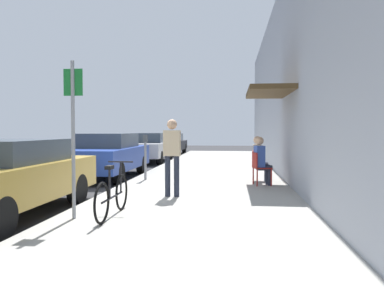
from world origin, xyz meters
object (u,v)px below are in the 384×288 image
Objects in this scene: cafe_chair_1 at (257,163)px; bicycle_0 at (113,195)px; parked_car_2 at (149,147)px; seated_patron_0 at (262,159)px; pedestrian_standing at (172,151)px; parked_car_3 at (169,143)px; street_sign at (73,127)px; seated_patron_1 at (259,157)px; parked_car_0 at (5,177)px; cafe_chair_0 at (259,166)px; parked_car_1 at (108,155)px; parking_meter at (145,154)px.

bicycle_0 is at bearing -119.53° from cafe_chair_1.
bicycle_0 is (2.09, -12.10, -0.27)m from parked_car_2.
pedestrian_standing is (-2.09, -1.94, 0.30)m from seated_patron_0.
street_sign reaches higher than parked_car_3.
parked_car_2 is at bearing 123.69° from seated_patron_1.
parked_car_0 is at bearing -90.00° from parked_car_3.
parked_car_0 is at bearing 163.51° from street_sign.
parked_car_0 is at bearing 173.36° from bicycle_0.
cafe_chair_0 is 0.67× the size of seated_patron_1.
seated_patron_0 reaches higher than parked_car_3.
parked_car_2 is 12.43m from street_sign.
pedestrian_standing is (-2.08, -2.79, 0.30)m from seated_patron_1.
parked_car_1 is 6.34m from street_sign.
seated_patron_0 is at bearing 54.82° from bicycle_0.
cafe_chair_0 is 0.87m from cafe_chair_1.
street_sign is at bearing -83.05° from parked_car_2.
parked_car_0 is 1.00× the size of parked_car_2.
cafe_chair_0 is 0.89m from seated_patron_1.
parked_car_3 is at bearing 108.85° from cafe_chair_0.
street_sign reaches higher than parked_car_1.
parked_car_1 is 1.69× the size of street_sign.
parked_car_1 is at bearing -90.00° from parked_car_3.
pedestrian_standing is (2.79, -10.10, 0.37)m from parked_car_2.
parked_car_2 reaches higher than parked_car_3.
parked_car_1 is 3.41× the size of seated_patron_1.
pedestrian_standing is (1.29, 2.20, -0.52)m from street_sign.
parked_car_2 reaches higher than seated_patron_1.
parking_meter reaches higher than cafe_chair_1.
seated_patron_1 is (-0.00, 0.85, 0.00)m from seated_patron_0.
seated_patron_1 is (0.06, 0.87, 0.19)m from cafe_chair_0.
parked_car_1 is 2.59× the size of pedestrian_standing.
street_sign is at bearing -16.49° from parked_car_0.
parked_car_1 is at bearing 158.11° from seated_patron_0.
parked_car_2 is (0.00, 11.86, 0.01)m from parked_car_0.
parked_car_2 is at bearing 105.43° from pedestrian_standing.
parked_car_1 is 6.27m from bicycle_0.
seated_patron_1 is at bearing 53.25° from pedestrian_standing.
seated_patron_1 reaches higher than parked_car_0.
pedestrian_standing is at bearing 32.26° from parked_car_0.
parked_car_0 is at bearing -136.95° from seated_patron_1.
pedestrian_standing reaches higher than bicycle_0.
seated_patron_0 is 0.76× the size of pedestrian_standing.
street_sign is at bearing -123.52° from cafe_chair_1.
street_sign is at bearing -85.30° from parked_car_3.
seated_patron_1 is at bearing -69.79° from parked_car_3.
parking_meter is 1.02× the size of seated_patron_1.
parked_car_0 is 11.86m from parked_car_2.
cafe_chair_1 is at bearing 1.86° from parking_meter.
parked_car_2 is 10.48m from pedestrian_standing.
bicycle_0 is at bearing -109.11° from pedestrian_standing.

